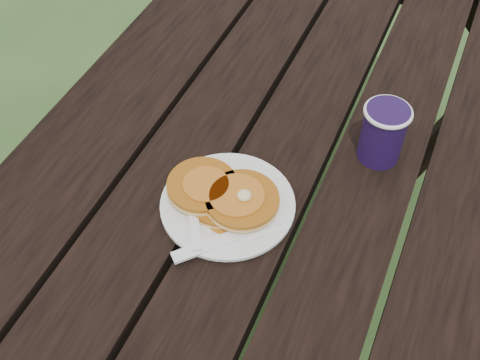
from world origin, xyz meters
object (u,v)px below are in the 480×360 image
at_px(pancake_stack, 223,194).
at_px(picnic_table, 287,243).
at_px(plate, 228,205).
at_px(coffee_cup, 384,131).

bearing_deg(pancake_stack, picnic_table, 78.10).
relative_size(plate, coffee_cup, 1.98).
distance_m(picnic_table, coffee_cup, 0.47).
bearing_deg(picnic_table, coffee_cup, -9.23).
height_order(picnic_table, pancake_stack, pancake_stack).
distance_m(plate, pancake_stack, 0.02).
height_order(picnic_table, coffee_cup, coffee_cup).
distance_m(picnic_table, pancake_stack, 0.47).
xyz_separation_m(plate, coffee_cup, (0.19, 0.20, 0.05)).
bearing_deg(picnic_table, plate, -99.65).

